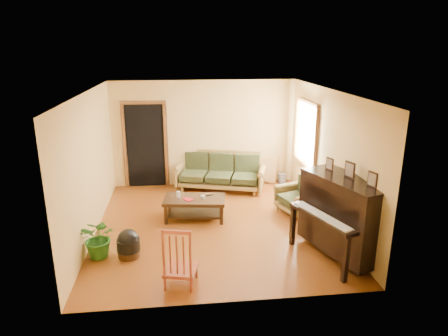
{
  "coord_description": "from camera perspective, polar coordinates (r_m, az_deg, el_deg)",
  "views": [
    {
      "loc": [
        -0.63,
        -7.17,
        3.39
      ],
      "look_at": [
        0.22,
        0.2,
        1.1
      ],
      "focal_mm": 32.0,
      "sensor_mm": 36.0,
      "label": 1
    }
  ],
  "objects": [
    {
      "name": "sofa",
      "position": [
        9.66,
        -0.6,
        -0.56
      ],
      "size": [
        2.26,
        1.44,
        0.9
      ],
      "primitive_type": "cube",
      "rotation": [
        0.0,
        0.0,
        -0.29
      ],
      "color": "olive",
      "rests_on": "floor"
    },
    {
      "name": "ceramic_crock",
      "position": [
        10.32,
        8.31,
        -1.47
      ],
      "size": [
        0.24,
        0.24,
        0.25
      ],
      "primitive_type": "cylinder",
      "rotation": [
        0.0,
        0.0,
        0.21
      ],
      "color": "#314893",
      "rests_on": "floor"
    },
    {
      "name": "piano",
      "position": [
        6.88,
        16.61,
        -6.78
      ],
      "size": [
        1.37,
        1.76,
        1.36
      ],
      "primitive_type": "cube",
      "rotation": [
        0.0,
        0.0,
        0.34
      ],
      "color": "black",
      "rests_on": "floor"
    },
    {
      "name": "coffee_table",
      "position": [
        8.15,
        -4.21,
        -5.77
      ],
      "size": [
        1.3,
        0.82,
        0.44
      ],
      "primitive_type": "cube",
      "rotation": [
        0.0,
        0.0,
        -0.13
      ],
      "color": "black",
      "rests_on": "floor"
    },
    {
      "name": "potted_plant",
      "position": [
        6.98,
        -17.35,
        -9.49
      ],
      "size": [
        0.77,
        0.72,
        0.7
      ],
      "primitive_type": "imported",
      "rotation": [
        0.0,
        0.0,
        -0.32
      ],
      "color": "#26611B",
      "rests_on": "floor"
    },
    {
      "name": "book",
      "position": [
        7.95,
        -5.6,
        -4.61
      ],
      "size": [
        0.23,
        0.25,
        0.02
      ],
      "primitive_type": "imported",
      "rotation": [
        0.0,
        0.0,
        0.57
      ],
      "color": "maroon",
      "rests_on": "coffee_table"
    },
    {
      "name": "candle",
      "position": [
        8.12,
        -6.52,
        -3.76
      ],
      "size": [
        0.09,
        0.09,
        0.13
      ],
      "primitive_type": "cylinder",
      "rotation": [
        0.0,
        0.0,
        0.24
      ],
      "color": "white",
      "rests_on": "coffee_table"
    },
    {
      "name": "floor",
      "position": [
        7.96,
        -1.46,
        -8.07
      ],
      "size": [
        5.0,
        5.0,
        0.0
      ],
      "primitive_type": "plane",
      "color": "#5D2A0C",
      "rests_on": "ground"
    },
    {
      "name": "leaning_frame",
      "position": [
        10.22,
        6.01,
        -0.35
      ],
      "size": [
        0.51,
        0.19,
        0.67
      ],
      "primitive_type": "cube",
      "rotation": [
        0.0,
        0.0,
        -0.17
      ],
      "color": "#C38841",
      "rests_on": "floor"
    },
    {
      "name": "footstool",
      "position": [
        6.95,
        -13.48,
        -10.86
      ],
      "size": [
        0.47,
        0.47,
        0.37
      ],
      "primitive_type": "cylinder",
      "rotation": [
        0.0,
        0.0,
        -0.25
      ],
      "color": "black",
      "rests_on": "floor"
    },
    {
      "name": "remote",
      "position": [
        8.19,
        -2.06,
        -3.87
      ],
      "size": [
        0.15,
        0.08,
        0.01
      ],
      "primitive_type": "cube",
      "rotation": [
        0.0,
        0.0,
        0.3
      ],
      "color": "black",
      "rests_on": "coffee_table"
    },
    {
      "name": "window",
      "position": [
        9.13,
        11.7,
        4.85
      ],
      "size": [
        0.12,
        1.36,
        1.46
      ],
      "primitive_type": "cube",
      "color": "white",
      "rests_on": "right_wall"
    },
    {
      "name": "glass_jar",
      "position": [
        8.04,
        -3.04,
        -4.15
      ],
      "size": [
        0.1,
        0.1,
        0.06
      ],
      "primitive_type": "cylinder",
      "rotation": [
        0.0,
        0.0,
        0.2
      ],
      "color": "silver",
      "rests_on": "coffee_table"
    },
    {
      "name": "armchair",
      "position": [
        8.45,
        10.39,
        -3.81
      ],
      "size": [
        0.99,
        1.02,
        0.81
      ],
      "primitive_type": "cube",
      "rotation": [
        0.0,
        0.0,
        0.33
      ],
      "color": "olive",
      "rests_on": "floor"
    },
    {
      "name": "red_chair",
      "position": [
        5.94,
        -6.26,
        -12.25
      ],
      "size": [
        0.55,
        0.59,
        0.96
      ],
      "primitive_type": "cube",
      "rotation": [
        0.0,
        0.0,
        -0.25
      ],
      "color": "maroon",
      "rests_on": "floor"
    },
    {
      "name": "doorway",
      "position": [
        9.97,
        -11.15,
        3.1
      ],
      "size": [
        1.08,
        0.16,
        2.05
      ],
      "primitive_type": "cube",
      "color": "black",
      "rests_on": "floor"
    }
  ]
}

